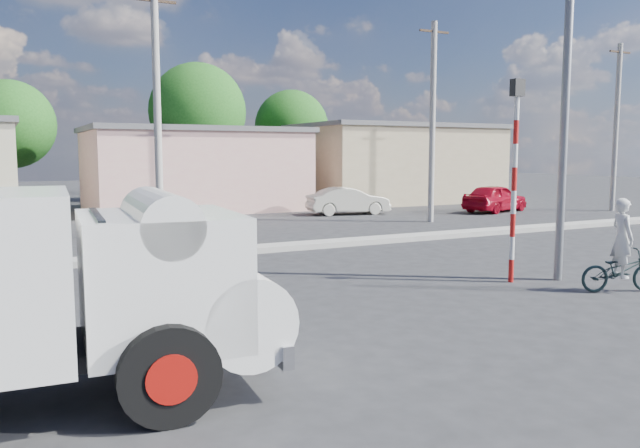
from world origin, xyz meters
name	(u,v)px	position (x,y,z in m)	size (l,w,h in m)	color
ground_plane	(436,315)	(0.00, 0.00, 0.00)	(120.00, 120.00, 0.00)	#272729
median	(263,248)	(0.00, 8.00, 0.08)	(40.00, 0.80, 0.16)	#99968E
truck	(9,291)	(-6.62, -1.16, 1.33)	(5.95, 2.66, 2.40)	black
bicycle	(620,271)	(4.47, -0.23, 0.43)	(0.58, 1.66, 0.87)	black
cyclist	(621,253)	(4.47, -0.23, 0.80)	(0.59, 0.38, 1.61)	silver
car_cream	(348,201)	(7.58, 16.31, 0.62)	(1.31, 3.76, 1.24)	beige
car_red	(495,198)	(14.46, 14.16, 0.66)	(1.57, 3.89, 1.33)	#9D0619
traffic_pole	(515,163)	(3.20, 1.50, 2.59)	(0.28, 0.18, 4.36)	red
streetlight	(562,51)	(4.14, 1.20, 4.96)	(2.34, 0.22, 9.00)	slate
building_row	(176,167)	(1.10, 22.00, 2.13)	(37.80, 7.30, 4.44)	beige
tree_row	(84,117)	(-2.27, 28.62, 4.83)	(34.13, 7.32, 8.10)	#38281E
utility_poles	(304,118)	(3.25, 12.00, 4.07)	(35.40, 0.24, 8.00)	#99968E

